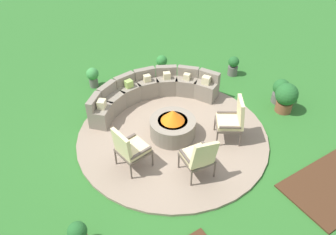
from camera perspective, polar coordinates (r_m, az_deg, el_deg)
ground_plane at (r=8.21m, az=0.75°, el=-3.19°), size 24.00×24.00×0.00m
patio_circle at (r=8.19m, az=0.75°, el=-3.03°), size 4.47×4.47×0.06m
mulch_bed_right at (r=7.94m, az=25.97°, el=-9.90°), size 2.17×1.32×0.04m
fire_pit at (r=7.98m, az=0.77°, el=-1.36°), size 1.06×1.06×0.73m
curved_stone_bench at (r=9.06m, az=-2.85°, el=4.31°), size 3.48×1.57×0.74m
lounge_chair_front_left at (r=7.10m, az=-6.35°, el=-5.02°), size 0.70×0.67×1.03m
lounge_chair_front_right at (r=6.93m, az=5.19°, el=-6.39°), size 0.65×0.64×1.03m
lounge_chair_back_left at (r=7.87m, az=10.64°, el=-0.27°), size 0.79×0.80×1.09m
potted_plant_0 at (r=10.32m, az=-1.03°, el=8.83°), size 0.32×0.32×0.61m
potted_plant_1 at (r=9.57m, az=18.07°, el=4.29°), size 0.44×0.44×0.68m
potted_plant_2 at (r=9.96m, az=-12.27°, el=6.68°), size 0.35×0.35×0.59m
potted_plant_3 at (r=6.32m, az=-14.56°, el=-18.14°), size 0.34×0.34×0.58m
potted_plant_4 at (r=10.47m, az=10.69°, el=8.42°), size 0.32×0.32×0.59m
potted_plant_5 at (r=9.22m, az=18.86°, el=3.24°), size 0.57×0.57×0.80m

